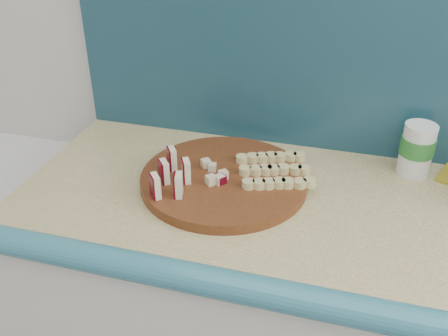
% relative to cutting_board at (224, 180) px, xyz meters
% --- Properties ---
extents(cutting_board, '(0.52, 0.52, 0.03)m').
position_rel_cutting_board_xyz_m(cutting_board, '(0.00, 0.00, 0.00)').
color(cutting_board, '#4D2910').
rests_on(cutting_board, kitchen_counter).
extents(apple_wedges, '(0.08, 0.16, 0.06)m').
position_rel_cutting_board_xyz_m(apple_wedges, '(-0.11, -0.07, 0.04)').
color(apple_wedges, '#F4EDC3').
rests_on(apple_wedges, cutting_board).
extents(apple_chunks, '(0.06, 0.07, 0.02)m').
position_rel_cutting_board_xyz_m(apple_chunks, '(-0.02, -0.01, 0.02)').
color(apple_chunks, beige).
rests_on(apple_chunks, cutting_board).
extents(banana_slices, '(0.21, 0.19, 0.02)m').
position_rel_cutting_board_xyz_m(banana_slices, '(0.12, 0.04, 0.02)').
color(banana_slices, '#D5CA82').
rests_on(banana_slices, cutting_board).
extents(canister, '(0.08, 0.08, 0.13)m').
position_rel_cutting_board_xyz_m(canister, '(0.44, 0.18, 0.06)').
color(canister, white).
rests_on(canister, kitchen_counter).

